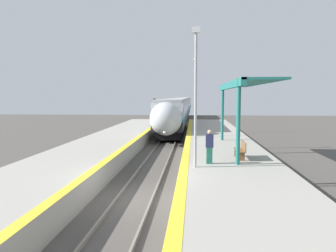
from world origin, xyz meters
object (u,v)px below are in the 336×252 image
person_waiting (209,146)px  lamppost_far (195,94)px  lamppost_mid (195,92)px  railway_signal (154,110)px  train (181,107)px  lamppost_near (196,89)px  platform_bench (241,149)px

person_waiting → lamppost_far: bearing=91.8°
lamppost_mid → lamppost_far: (0.00, 11.34, 0.00)m
railway_signal → lamppost_far: bearing=-35.1°
train → lamppost_mid: lamppost_mid is taller
railway_signal → lamppost_far: 6.48m
railway_signal → lamppost_near: size_ratio=0.64×
platform_bench → railway_signal: 25.11m
railway_signal → lamppost_mid: lamppost_mid is taller
person_waiting → lamppost_mid: 10.86m
lamppost_near → person_waiting: bearing=51.0°
person_waiting → railway_signal: size_ratio=0.41×
train → lamppost_mid: size_ratio=11.14×
platform_bench → lamppost_near: size_ratio=0.25×
lamppost_mid → lamppost_far: size_ratio=1.00×
platform_bench → lamppost_mid: size_ratio=0.25×
lamppost_near → lamppost_mid: 11.34m
lamppost_far → lamppost_near: bearing=-90.0°
train → railway_signal: size_ratio=17.48×
railway_signal → lamppost_near: bearing=-79.1°
person_waiting → railway_signal: bearing=102.7°
person_waiting → lamppost_near: bearing=-129.0°
train → platform_bench: 43.58m
lamppost_mid → train: bearing=94.1°
platform_bench → lamppost_far: lamppost_far is taller
person_waiting → railway_signal: (-5.70, 25.38, 0.57)m
platform_bench → person_waiting: person_waiting is taller
train → lamppost_far: (2.43, -22.85, 2.28)m
platform_bench → lamppost_near: 4.41m
train → lamppost_near: lamppost_near is taller
railway_signal → lamppost_near: (5.02, -26.21, 2.09)m
platform_bench → railway_signal: railway_signal is taller
platform_bench → person_waiting: 2.20m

